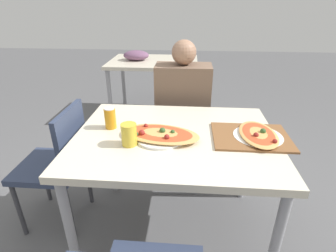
{
  "coord_description": "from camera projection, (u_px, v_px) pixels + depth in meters",
  "views": [
    {
      "loc": [
        0.07,
        -1.32,
        1.44
      ],
      "look_at": [
        -0.04,
        -0.01,
        0.8
      ],
      "focal_mm": 28.0,
      "sensor_mm": 36.0,
      "label": 1
    }
  ],
  "objects": [
    {
      "name": "chair_far_seated",
      "position": [
        182.0,
        119.0,
        2.29
      ],
      "size": [
        0.4,
        0.4,
        0.85
      ],
      "rotation": [
        0.0,
        0.0,
        3.14
      ],
      "color": "#2D3851",
      "rests_on": "ground_plane"
    },
    {
      "name": "dining_table",
      "position": [
        175.0,
        146.0,
        1.53
      ],
      "size": [
        1.14,
        0.89,
        0.74
      ],
      "color": "beige",
      "rests_on": "ground_plane"
    },
    {
      "name": "chair_side_left",
      "position": [
        58.0,
        161.0,
        1.71
      ],
      "size": [
        0.4,
        0.4,
        0.85
      ],
      "rotation": [
        0.0,
        0.0,
        1.57
      ],
      "color": "#2D3851",
      "rests_on": "ground_plane"
    },
    {
      "name": "person_seated",
      "position": [
        183.0,
        102.0,
        2.11
      ],
      "size": [
        0.43,
        0.26,
        1.17
      ],
      "rotation": [
        0.0,
        0.0,
        3.14
      ],
      "color": "#2D2D38",
      "rests_on": "ground_plane"
    },
    {
      "name": "drink_glass",
      "position": [
        129.0,
        135.0,
        1.37
      ],
      "size": [
        0.08,
        0.08,
        0.12
      ],
      "color": "gold",
      "rests_on": "dining_table"
    },
    {
      "name": "pizza_second",
      "position": [
        258.0,
        135.0,
        1.45
      ],
      "size": [
        0.27,
        0.34,
        0.06
      ],
      "color": "white",
      "rests_on": "dining_table"
    },
    {
      "name": "soda_can",
      "position": [
        110.0,
        118.0,
        1.55
      ],
      "size": [
        0.07,
        0.07,
        0.12
      ],
      "color": "orange",
      "rests_on": "dining_table"
    },
    {
      "name": "background_table",
      "position": [
        151.0,
        65.0,
        3.32
      ],
      "size": [
        1.1,
        0.8,
        0.86
      ],
      "color": "beige",
      "rests_on": "ground_plane"
    },
    {
      "name": "pizza_main",
      "position": [
        160.0,
        134.0,
        1.45
      ],
      "size": [
        0.48,
        0.31,
        0.06
      ],
      "color": "white",
      "rests_on": "dining_table"
    },
    {
      "name": "ground_plane",
      "position": [
        174.0,
        229.0,
        1.82
      ],
      "size": [
        14.0,
        14.0,
        0.0
      ],
      "primitive_type": "plane",
      "color": "#59595B"
    },
    {
      "name": "serving_tray",
      "position": [
        251.0,
        137.0,
        1.46
      ],
      "size": [
        0.42,
        0.32,
        0.01
      ],
      "color": "brown",
      "rests_on": "dining_table"
    }
  ]
}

